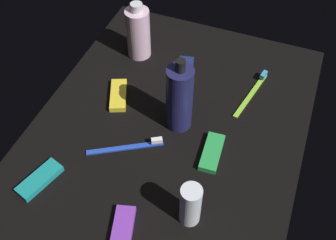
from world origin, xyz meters
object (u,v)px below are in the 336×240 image
at_px(deodorant_stick, 190,205).
at_px(bodywash_bottle, 138,33).
at_px(lotion_bottle, 179,98).
at_px(snack_bar_purple, 122,231).
at_px(snack_bar_yellow, 118,95).
at_px(toothbrush_lime, 253,91).
at_px(snack_bar_green, 212,152).
at_px(toothbrush_blue, 130,146).
at_px(snack_bar_navy, 185,71).
at_px(snack_bar_teal, 40,179).

bearing_deg(deodorant_stick, bodywash_bottle, -145.07).
bearing_deg(lotion_bottle, snack_bar_purple, -1.27).
bearing_deg(snack_bar_yellow, snack_bar_purple, 4.07).
bearing_deg(toothbrush_lime, snack_bar_purple, -17.94).
relative_size(lotion_bottle, snack_bar_purple, 1.96).
bearing_deg(bodywash_bottle, snack_bar_green, 48.53).
height_order(toothbrush_lime, toothbrush_blue, same).
xyz_separation_m(bodywash_bottle, snack_bar_green, (0.26, 0.30, -0.07)).
distance_m(toothbrush_lime, snack_bar_navy, 0.19).
xyz_separation_m(deodorant_stick, snack_bar_teal, (0.04, -0.33, -0.05)).
bearing_deg(snack_bar_purple, snack_bar_yellow, -168.79).
height_order(toothbrush_blue, snack_bar_teal, toothbrush_blue).
height_order(lotion_bottle, snack_bar_yellow, lotion_bottle).
bearing_deg(lotion_bottle, bodywash_bottle, -136.28).
relative_size(snack_bar_green, snack_bar_purple, 1.00).
relative_size(snack_bar_yellow, snack_bar_purple, 1.00).
height_order(lotion_bottle, toothbrush_lime, lotion_bottle).
relative_size(bodywash_bottle, toothbrush_blue, 1.03).
height_order(toothbrush_lime, snack_bar_yellow, toothbrush_lime).
bearing_deg(deodorant_stick, toothbrush_lime, 174.32).
relative_size(lotion_bottle, snack_bar_navy, 1.96).
relative_size(bodywash_bottle, deodorant_stick, 1.51).
bearing_deg(bodywash_bottle, snack_bar_purple, 20.15).
relative_size(toothbrush_lime, snack_bar_green, 1.72).
height_order(toothbrush_lime, snack_bar_navy, toothbrush_lime).
distance_m(deodorant_stick, snack_bar_purple, 0.15).
distance_m(bodywash_bottle, toothbrush_blue, 0.34).
bearing_deg(snack_bar_teal, toothbrush_lime, 156.30).
relative_size(bodywash_bottle, snack_bar_navy, 1.59).
bearing_deg(bodywash_bottle, snack_bar_navy, 78.97).
relative_size(toothbrush_blue, snack_bar_yellow, 1.55).
height_order(snack_bar_green, snack_bar_navy, same).
xyz_separation_m(lotion_bottle, snack_bar_navy, (-0.17, -0.05, -0.08)).
distance_m(toothbrush_lime, toothbrush_blue, 0.36).
height_order(snack_bar_navy, snack_bar_yellow, same).
xyz_separation_m(toothbrush_blue, snack_bar_purple, (0.19, 0.07, 0.00)).
xyz_separation_m(toothbrush_lime, snack_bar_navy, (-0.01, -0.19, 0.00)).
distance_m(snack_bar_yellow, snack_bar_purple, 0.37).
relative_size(snack_bar_navy, snack_bar_purple, 1.00).
height_order(toothbrush_lime, snack_bar_teal, toothbrush_lime).
relative_size(toothbrush_blue, snack_bar_purple, 1.55).
height_order(snack_bar_navy, snack_bar_teal, same).
height_order(toothbrush_blue, snack_bar_green, toothbrush_blue).
xyz_separation_m(bodywash_bottle, snack_bar_teal, (0.47, -0.03, -0.07)).
bearing_deg(snack_bar_navy, snack_bar_purple, -8.79).
relative_size(toothbrush_blue, snack_bar_teal, 1.55).
relative_size(lotion_bottle, deodorant_stick, 1.86).
xyz_separation_m(snack_bar_yellow, snack_bar_purple, (0.33, 0.17, 0.00)).
xyz_separation_m(bodywash_bottle, snack_bar_purple, (0.51, 0.19, -0.07)).
bearing_deg(snack_bar_purple, snack_bar_green, 140.14).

